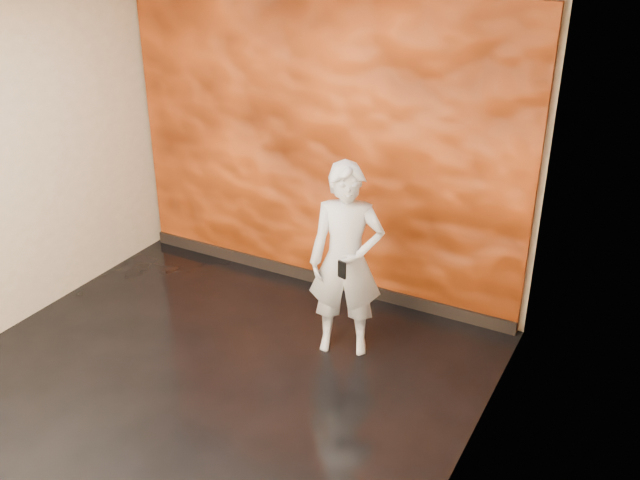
% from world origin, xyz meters
% --- Properties ---
extents(room, '(4.02, 4.02, 2.81)m').
position_xyz_m(room, '(0.00, 0.00, 1.40)').
color(room, black).
rests_on(room, ground).
extents(feature_wall, '(3.90, 0.06, 2.75)m').
position_xyz_m(feature_wall, '(0.00, 1.96, 1.38)').
color(feature_wall, '#DB5215').
rests_on(feature_wall, ground).
extents(baseboard, '(3.90, 0.04, 0.12)m').
position_xyz_m(baseboard, '(0.00, 1.92, 0.06)').
color(baseboard, black).
rests_on(baseboard, ground).
extents(man, '(0.70, 0.58, 1.63)m').
position_xyz_m(man, '(0.73, 1.06, 0.81)').
color(man, '#9498A2').
rests_on(man, ground).
extents(phone, '(0.08, 0.04, 0.14)m').
position_xyz_m(phone, '(0.80, 0.83, 0.86)').
color(phone, black).
rests_on(phone, man).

